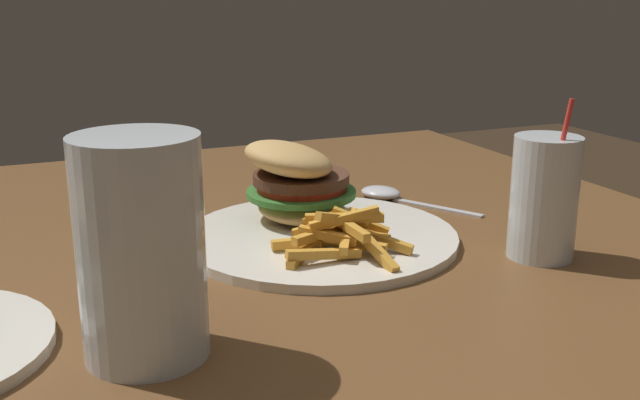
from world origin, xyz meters
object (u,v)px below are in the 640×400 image
(spoon, at_px, (386,194))
(beer_glass, at_px, (142,256))
(juice_glass, at_px, (544,200))
(meal_plate_near, at_px, (308,207))

(spoon, bearing_deg, beer_glass, 99.96)
(juice_glass, height_order, spoon, juice_glass)
(juice_glass, bearing_deg, beer_glass, 97.47)
(juice_glass, bearing_deg, meal_plate_near, 50.37)
(meal_plate_near, bearing_deg, beer_glass, 134.17)
(meal_plate_near, distance_m, juice_glass, 0.26)
(beer_glass, xyz_separation_m, spoon, (0.31, -0.37, -0.07))
(juice_glass, relative_size, spoon, 1.02)
(beer_glass, height_order, spoon, beer_glass)
(beer_glass, bearing_deg, juice_glass, -82.53)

